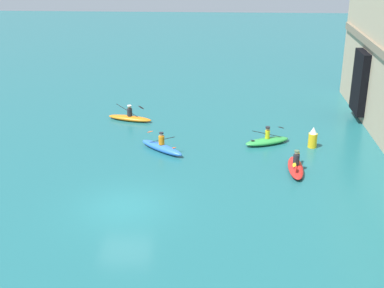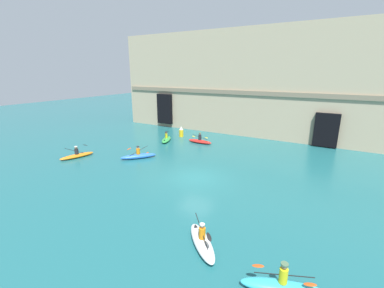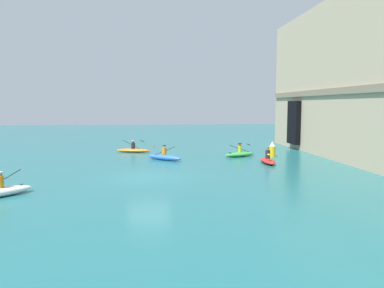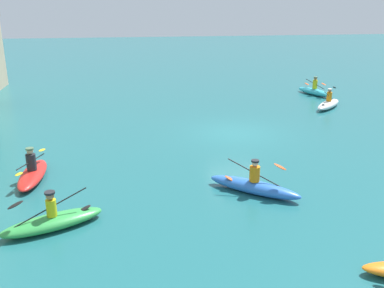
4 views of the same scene
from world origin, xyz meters
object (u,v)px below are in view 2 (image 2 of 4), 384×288
kayak_red (200,141)px  marker_buoy (181,132)px  kayak_green (166,139)px  kayak_orange (77,155)px  kayak_white (202,241)px  kayak_cyan (282,286)px  kayak_blue (138,156)px

kayak_red → marker_buoy: bearing=-20.9°
kayak_red → kayak_green: kayak_red is taller
kayak_red → marker_buoy: marker_buoy is taller
kayak_orange → marker_buoy: size_ratio=2.47×
kayak_green → marker_buoy: size_ratio=2.30×
kayak_white → kayak_orange: bearing=-152.9°
kayak_orange → kayak_cyan: size_ratio=1.04×
kayak_green → kayak_white: (12.29, -14.25, 0.02)m
kayak_cyan → kayak_white: bearing=-31.3°
kayak_blue → kayak_orange: bearing=157.4°
kayak_red → kayak_cyan: size_ratio=0.96×
kayak_red → kayak_orange: 12.69m
kayak_white → kayak_green: bearing=176.0°
kayak_red → kayak_orange: kayak_red is taller
kayak_red → kayak_green: 3.93m
kayak_red → kayak_cyan: 20.38m
kayak_blue → marker_buoy: (-1.03, 8.97, 0.34)m
kayak_cyan → kayak_blue: bearing=-50.3°
marker_buoy → kayak_orange: bearing=-109.5°
kayak_red → kayak_white: size_ratio=1.12×
kayak_green → kayak_cyan: (16.01, -15.03, 0.03)m
kayak_orange → kayak_white: kayak_white is taller
kayak_orange → kayak_white: size_ratio=1.21×
kayak_orange → kayak_green: (3.78, 8.99, 0.01)m
kayak_green → kayak_white: size_ratio=1.13×
kayak_blue → kayak_white: 13.50m
kayak_white → kayak_red: bearing=164.2°
kayak_blue → kayak_white: bearing=-86.2°
kayak_white → marker_buoy: marker_buoy is taller
kayak_orange → kayak_green: bearing=172.3°
kayak_red → kayak_cyan: (12.28, -16.26, 0.02)m
kayak_blue → kayak_red: bearing=22.4°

